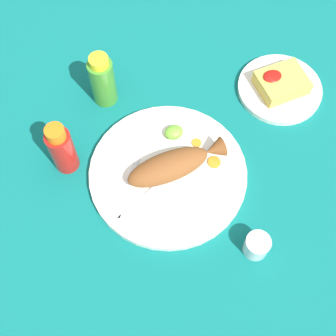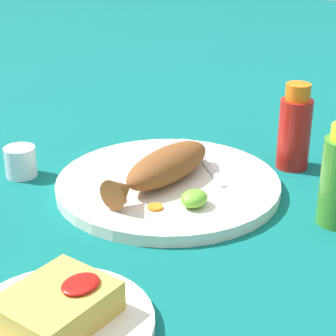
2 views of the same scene
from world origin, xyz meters
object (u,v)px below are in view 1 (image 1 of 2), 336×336
Objects in this scene: side_plate_fries at (280,89)px; main_plate at (168,174)px; salt_cup at (256,246)px; hot_sauce_bottle_green at (103,80)px; fork_near at (141,200)px; hot_sauce_bottle_red at (62,149)px; fried_fish at (173,165)px; fork_far at (128,185)px.

main_plate is at bearing 17.40° from side_plate_fries.
side_plate_fries is (-0.25, -0.34, -0.02)m from salt_cup.
main_plate is 2.40× the size of hot_sauce_bottle_green.
hot_sauce_bottle_red is at bearing -77.08° from fork_near.
side_plate_fries is (-0.55, 0.01, -0.06)m from hot_sauce_bottle_red.
fork_near is at bearing 27.09° from main_plate.
salt_cup is (-0.30, 0.35, -0.05)m from hot_sauce_bottle_red.
side_plate_fries is at bearing 159.87° from hot_sauce_bottle_green.
main_plate is 0.36m from side_plate_fries.
hot_sauce_bottle_red is 0.71× the size of side_plate_fries.
salt_cup is (-0.16, 0.49, -0.05)m from hot_sauce_bottle_green.
fried_fish is at bearing 179.98° from fork_near.
hot_sauce_bottle_red is (0.20, -0.12, 0.06)m from main_plate.
fork_far reaches higher than main_plate.
main_plate is 1.56× the size of fried_fish.
fork_near is 3.36× the size of salt_cup.
hot_sauce_bottle_green is at bearing -135.72° from hot_sauce_bottle_red.
fork_far is 1.03× the size of hot_sauce_bottle_red.
main_plate is 0.25m from salt_cup.
hot_sauce_bottle_red reaches higher than fried_fish.
salt_cup is at bearing 53.97° from side_plate_fries.
hot_sauce_bottle_red reaches higher than salt_cup.
fork_far is at bearing -50.23° from salt_cup.
hot_sauce_bottle_green is 2.83× the size of salt_cup.
main_plate is 2.33× the size of fork_far.
fork_near is at bearing -46.00° from salt_cup.
hot_sauce_bottle_red is at bearing 44.28° from hot_sauce_bottle_green.
hot_sauce_bottle_green is (0.06, -0.26, 0.06)m from main_plate.
side_plate_fries is (-0.33, -0.11, -0.04)m from fried_fish.
fork_near is (0.08, 0.04, 0.01)m from main_plate.
fork_far is 0.45m from side_plate_fries.
fork_far is 0.73× the size of side_plate_fries.
hot_sauce_bottle_green is 0.71× the size of side_plate_fries.
hot_sauce_bottle_red is (0.21, -0.12, 0.02)m from fried_fish.
salt_cup is (-0.10, 0.23, 0.01)m from main_plate.
fork_far is 0.26m from hot_sauce_bottle_green.
fried_fish reaches higher than fork_far.
hot_sauce_bottle_red is at bearing -97.69° from fork_far.
fork_near is 0.84× the size of side_plate_fries.
fried_fish is 0.24m from hot_sauce_bottle_red.
hot_sauce_bottle_green reaches higher than fork_near.
fork_far is at bearing 13.27° from side_plate_fries.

